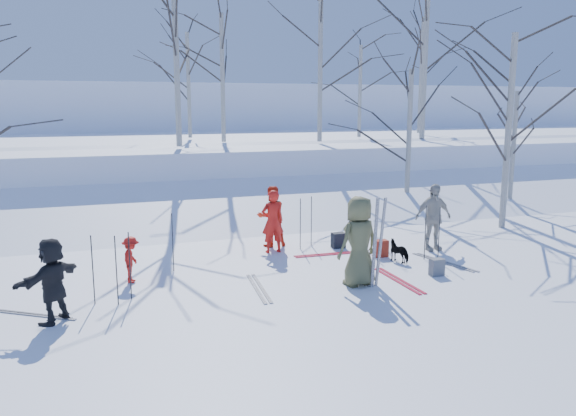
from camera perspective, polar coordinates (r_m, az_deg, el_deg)
name	(u,v)px	position (r m, az deg, el deg)	size (l,w,h in m)	color
ground	(310,279)	(12.31, 2.30, -7.17)	(120.00, 120.00, 0.00)	white
snow_ramp	(234,213)	(18.77, -5.49, -0.55)	(70.00, 9.50, 1.40)	white
snow_plateau	(186,160)	(28.38, -10.31, 4.81)	(70.00, 18.00, 2.20)	white
far_hill	(146,125)	(49.13, -14.19, 8.18)	(90.00, 30.00, 6.00)	white
skier_olive_center	(359,241)	(11.71, 7.23, -3.37)	(0.92, 0.60, 1.89)	brown
skier_red_north	(273,221)	(14.24, -1.57, -1.37)	(0.59, 0.39, 1.61)	red
skier_redor_behind	(271,216)	(14.87, -1.69, -0.85)	(0.79, 0.61, 1.62)	red
skier_red_seated	(131,260)	(12.38, -15.65, -5.07)	(0.64, 0.37, 0.99)	red
skier_cream_east	(433,217)	(14.94, 14.53, -0.90)	(1.02, 0.42, 1.73)	beige
skier_grey_west	(52,280)	(10.55, -22.82, -6.79)	(1.39, 0.44, 1.50)	black
dog	(400,251)	(13.77, 11.27, -4.31)	(0.28, 0.62, 0.53)	black
upright_ski_left	(375,243)	(11.59, 8.82, -3.54)	(0.07, 0.02, 1.90)	silver
upright_ski_right	(381,242)	(11.65, 9.40, -3.47)	(0.07, 0.02, 1.90)	silver
ski_pair_a	(331,254)	(14.25, 4.35, -4.68)	(1.91, 0.28, 0.02)	red
ski_pair_b	(28,314)	(11.32, -24.91, -9.73)	(1.69, 1.23, 0.02)	silver
ski_pair_c	(444,262)	(14.01, 15.60, -5.32)	(0.63, 1.90, 0.02)	silver
ski_pair_d	(259,288)	(11.67, -2.98, -8.13)	(0.36, 1.91, 0.02)	silver
ski_pair_e	(399,280)	(12.37, 11.18, -7.23)	(0.21, 1.90, 0.02)	red
ski_pole_a	(368,226)	(14.49, 8.13, -1.81)	(0.02, 0.02, 1.34)	black
ski_pole_b	(300,224)	(14.60, 1.26, -1.62)	(0.02, 0.02, 1.34)	black
ski_pole_c	(439,235)	(13.86, 15.09, -2.64)	(0.02, 0.02, 1.34)	black
ski_pole_d	(311,221)	(14.96, 2.39, -1.33)	(0.02, 0.02, 1.34)	black
ski_pole_e	(93,270)	(11.22, -19.22, -5.97)	(0.02, 0.02, 1.34)	black
ski_pole_f	(130,266)	(11.27, -15.77, -5.69)	(0.02, 0.02, 1.34)	black
ski_pole_g	(173,242)	(12.93, -11.63, -3.43)	(0.02, 0.02, 1.34)	black
ski_pole_h	(116,271)	(11.04, -17.04, -6.10)	(0.02, 0.02, 1.34)	black
ski_pole_i	(425,233)	(13.99, 13.77, -2.46)	(0.02, 0.02, 1.34)	black
backpack_red	(381,248)	(14.15, 9.44, -4.07)	(0.32, 0.22, 0.42)	maroon
backpack_grey	(437,267)	(12.89, 14.88, -5.83)	(0.30, 0.20, 0.38)	#57595F
backpack_dark	(338,240)	(14.87, 5.14, -3.29)	(0.34, 0.24, 0.40)	black
birch_plateau_b	(320,69)	(23.66, 3.29, 13.87)	(4.70, 4.70, 5.86)	silver
birch_plateau_d	(426,41)	(26.45, 13.83, 16.15)	(6.57, 6.57, 8.53)	silver
birch_plateau_e	(189,86)	(26.72, -10.07, 12.14)	(3.92, 3.92, 4.74)	silver
birch_plateau_f	(421,76)	(31.43, 13.37, 12.92)	(4.81, 4.81, 6.02)	silver
birch_plateau_g	(223,79)	(23.53, -6.67, 12.93)	(4.18, 4.18, 5.11)	silver
birch_plateau_h	(360,92)	(26.97, 7.33, 11.64)	(3.55, 3.55, 4.21)	silver
birch_plateau_i	(176,48)	(21.32, -11.31, 15.60)	(5.50, 5.50, 7.00)	silver
birch_edge_b	(508,133)	(18.13, 21.47, 7.11)	(4.65, 4.65, 5.78)	silver
birch_edge_c	(513,151)	(21.61, 21.90, 5.40)	(3.53, 3.53, 4.19)	silver
birch_edge_e	(409,141)	(20.17, 12.18, 6.65)	(4.05, 4.05, 4.92)	silver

